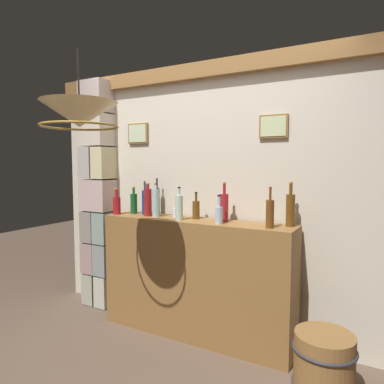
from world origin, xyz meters
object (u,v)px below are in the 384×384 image
at_px(glass_tumbler_rocks, 177,213).
at_px(liquor_bottle_brandy, 270,213).
at_px(liquor_bottle_rum, 117,205).
at_px(liquor_bottle_mezcal, 134,203).
at_px(wooden_barrel, 324,367).
at_px(liquor_bottle_port, 148,202).
at_px(liquor_bottle_vodka, 219,214).
at_px(pendant_lamp, 79,115).
at_px(liquor_bottle_rye, 290,209).
at_px(liquor_bottle_bourbon, 156,203).
at_px(liquor_bottle_whiskey, 145,202).
at_px(liquor_bottle_vermouth, 196,209).
at_px(liquor_bottle_amaro, 224,207).
at_px(liquor_bottle_sherry, 157,200).
at_px(liquor_bottle_gin, 179,207).

bearing_deg(glass_tumbler_rocks, liquor_bottle_brandy, -7.52).
bearing_deg(liquor_bottle_rum, liquor_bottle_mezcal, 46.45).
bearing_deg(glass_tumbler_rocks, wooden_barrel, -16.30).
distance_m(liquor_bottle_rum, liquor_bottle_brandy, 1.52).
bearing_deg(liquor_bottle_mezcal, liquor_bottle_port, -15.85).
height_order(liquor_bottle_vodka, liquor_bottle_brandy, liquor_bottle_brandy).
height_order(liquor_bottle_rum, pendant_lamp, pendant_lamp).
xyz_separation_m(liquor_bottle_rye, liquor_bottle_bourbon, (-1.21, -0.10, -0.00)).
distance_m(liquor_bottle_whiskey, glass_tumbler_rocks, 0.37).
relative_size(liquor_bottle_vermouth, liquor_bottle_amaro, 0.71).
distance_m(liquor_bottle_sherry, liquor_bottle_amaro, 0.76).
bearing_deg(glass_tumbler_rocks, liquor_bottle_port, -166.60).
xyz_separation_m(liquor_bottle_amaro, liquor_bottle_brandy, (0.44, -0.12, -0.01)).
bearing_deg(liquor_bottle_vermouth, liquor_bottle_rye, 1.71).
height_order(liquor_bottle_rum, wooden_barrel, liquor_bottle_rum).
xyz_separation_m(liquor_bottle_bourbon, glass_tumbler_rocks, (0.18, 0.07, -0.09)).
xyz_separation_m(liquor_bottle_port, wooden_barrel, (1.65, -0.33, -0.97)).
bearing_deg(liquor_bottle_gin, liquor_bottle_bourbon, 169.02).
height_order(liquor_bottle_amaro, liquor_bottle_bourbon, liquor_bottle_amaro).
height_order(liquor_bottle_mezcal, liquor_bottle_rye, liquor_bottle_rye).
distance_m(liquor_bottle_vodka, liquor_bottle_bourbon, 0.68).
relative_size(liquor_bottle_rye, pendant_lamp, 0.68).
xyz_separation_m(liquor_bottle_mezcal, liquor_bottle_gin, (0.60, -0.12, 0.01)).
bearing_deg(liquor_bottle_brandy, wooden_barrel, -31.46).
bearing_deg(liquor_bottle_port, liquor_bottle_vermouth, 8.16).
xyz_separation_m(liquor_bottle_amaro, liquor_bottle_port, (-0.76, -0.07, 0.01)).
bearing_deg(pendant_lamp, liquor_bottle_rye, 41.09).
xyz_separation_m(liquor_bottle_mezcal, liquor_bottle_port, (0.22, -0.06, 0.03)).
relative_size(liquor_bottle_whiskey, glass_tumbler_rocks, 4.01).
bearing_deg(liquor_bottle_rye, liquor_bottle_whiskey, -178.63).
bearing_deg(wooden_barrel, liquor_bottle_amaro, 155.65).
bearing_deg(liquor_bottle_rum, liquor_bottle_port, 10.26).
height_order(liquor_bottle_port, glass_tumbler_rocks, liquor_bottle_port).
xyz_separation_m(liquor_bottle_gin, wooden_barrel, (1.27, -0.27, -0.95)).
bearing_deg(liquor_bottle_brandy, liquor_bottle_rum, -179.78).
distance_m(liquor_bottle_brandy, wooden_barrel, 1.09).
xyz_separation_m(liquor_bottle_port, liquor_bottle_brandy, (1.19, -0.05, -0.02)).
xyz_separation_m(liquor_bottle_whiskey, glass_tumbler_rocks, (0.36, 0.01, -0.08)).
relative_size(liquor_bottle_port, pendant_lamp, 0.60).
height_order(liquor_bottle_vermouth, glass_tumbler_rocks, liquor_bottle_vermouth).
distance_m(liquor_bottle_gin, glass_tumbler_rocks, 0.18).
xyz_separation_m(liquor_bottle_rye, liquor_bottle_amaro, (-0.56, -0.02, -0.01)).
relative_size(liquor_bottle_vermouth, liquor_bottle_rum, 0.94).
bearing_deg(liquor_bottle_gin, wooden_barrel, -12.08).
bearing_deg(pendant_lamp, liquor_bottle_sherry, 96.56).
distance_m(liquor_bottle_port, liquor_bottle_gin, 0.39).
relative_size(liquor_bottle_mezcal, wooden_barrel, 0.60).
xyz_separation_m(liquor_bottle_rum, liquor_bottle_vodka, (1.10, -0.01, -0.01)).
bearing_deg(liquor_bottle_amaro, liquor_bottle_whiskey, -179.33).
xyz_separation_m(liquor_bottle_vermouth, glass_tumbler_rocks, (-0.20, -0.00, -0.05)).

